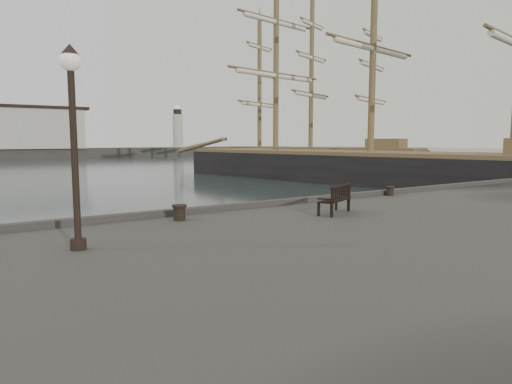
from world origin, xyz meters
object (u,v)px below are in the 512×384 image
(tall_ship_main, at_px, (370,174))
(bollard_right, at_px, (390,191))
(bench, at_px, (335,205))
(lamp_post, at_px, (73,120))
(tall_ship_far, at_px, (310,162))
(bollard_left, at_px, (179,213))

(tall_ship_main, bearing_deg, bollard_right, -146.17)
(bench, height_order, tall_ship_main, tall_ship_main)
(lamp_post, relative_size, tall_ship_far, 0.13)
(bollard_left, bearing_deg, tall_ship_main, 32.56)
(bollard_right, bearing_deg, tall_ship_main, 43.85)
(bollard_left, relative_size, tall_ship_far, 0.01)
(lamp_post, bearing_deg, tall_ship_main, 32.55)
(bollard_left, height_order, tall_ship_main, tall_ship_main)
(bollard_right, height_order, lamp_post, lamp_post)
(bench, height_order, bollard_left, bench)
(tall_ship_far, bearing_deg, lamp_post, -157.30)
(bench, relative_size, tall_ship_main, 0.04)
(bollard_left, bearing_deg, bench, -19.59)
(bench, xyz_separation_m, tall_ship_far, (30.64, 36.53, -1.00))
(bench, relative_size, bollard_right, 4.12)
(bench, bearing_deg, lamp_post, 159.40)
(lamp_post, distance_m, tall_ship_far, 53.04)
(bollard_right, xyz_separation_m, tall_ship_far, (25.82, 34.55, -0.92))
(bollard_left, xyz_separation_m, tall_ship_far, (34.87, 35.03, -0.95))
(bollard_left, distance_m, tall_ship_far, 49.43)
(bench, xyz_separation_m, bollard_left, (-4.23, 1.51, -0.05))
(bollard_right, distance_m, tall_ship_main, 22.83)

